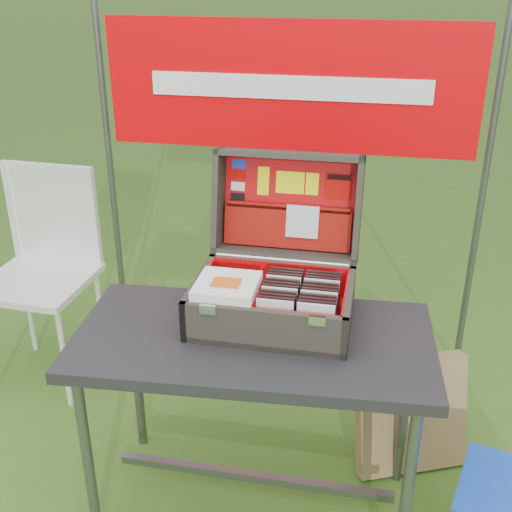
% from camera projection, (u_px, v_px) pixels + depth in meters
% --- Properties ---
extents(ground, '(80.00, 80.00, 0.00)m').
position_uv_depth(ground, '(234.00, 510.00, 2.30)').
color(ground, '#3E6A1C').
rests_on(ground, ground).
extents(table, '(1.17, 0.64, 0.71)m').
position_uv_depth(table, '(254.00, 424.00, 2.18)').
color(table, '#262629').
rests_on(table, ground).
extents(table_top, '(1.17, 0.64, 0.04)m').
position_uv_depth(table_top, '(253.00, 341.00, 2.04)').
color(table_top, '#262629').
rests_on(table_top, ground).
extents(table_leg_fl, '(0.04, 0.04, 0.67)m').
position_uv_depth(table_leg_fl, '(87.00, 453.00, 2.08)').
color(table_leg_fl, '#59595B').
rests_on(table_leg_fl, ground).
extents(table_leg_fr, '(0.04, 0.04, 0.67)m').
position_uv_depth(table_leg_fr, '(406.00, 501.00, 1.90)').
color(table_leg_fr, '#59595B').
rests_on(table_leg_fr, ground).
extents(table_leg_bl, '(0.04, 0.04, 0.67)m').
position_uv_depth(table_leg_bl, '(137.00, 374.00, 2.48)').
color(table_leg_bl, '#59595B').
rests_on(table_leg_bl, ground).
extents(table_leg_br, '(0.04, 0.04, 0.67)m').
position_uv_depth(table_leg_br, '(405.00, 407.00, 2.30)').
color(table_leg_br, '#59595B').
rests_on(table_leg_br, ground).
extents(table_brace, '(0.99, 0.03, 0.03)m').
position_uv_depth(table_brace, '(254.00, 477.00, 2.28)').
color(table_brace, '#59595B').
rests_on(table_brace, ground).
extents(suitcase, '(0.51, 0.53, 0.48)m').
position_uv_depth(suitcase, '(276.00, 247.00, 2.06)').
color(suitcase, '#494338').
rests_on(suitcase, table).
extents(suitcase_base_bottom, '(0.51, 0.37, 0.02)m').
position_uv_depth(suitcase_base_bottom, '(272.00, 318.00, 2.11)').
color(suitcase_base_bottom, '#494338').
rests_on(suitcase_base_bottom, table_top).
extents(suitcase_base_wall_front, '(0.51, 0.02, 0.14)m').
position_uv_depth(suitcase_base_wall_front, '(262.00, 330.00, 1.93)').
color(suitcase_base_wall_front, '#494338').
rests_on(suitcase_base_wall_front, table_top).
extents(suitcase_base_wall_back, '(0.51, 0.02, 0.14)m').
position_uv_depth(suitcase_base_wall_back, '(281.00, 279.00, 2.24)').
color(suitcase_base_wall_back, '#494338').
rests_on(suitcase_base_wall_back, table_top).
extents(suitcase_base_wall_left, '(0.02, 0.37, 0.14)m').
position_uv_depth(suitcase_base_wall_left, '(199.00, 296.00, 2.13)').
color(suitcase_base_wall_left, '#494338').
rests_on(suitcase_base_wall_left, table_top).
extents(suitcase_base_wall_right, '(0.02, 0.37, 0.14)m').
position_uv_depth(suitcase_base_wall_right, '(348.00, 310.00, 2.04)').
color(suitcase_base_wall_right, '#494338').
rests_on(suitcase_base_wall_right, table_top).
extents(suitcase_liner_floor, '(0.47, 0.33, 0.01)m').
position_uv_depth(suitcase_liner_floor, '(272.00, 315.00, 2.10)').
color(suitcase_liner_floor, red).
rests_on(suitcase_liner_floor, suitcase_base_bottom).
extents(suitcase_latch_left, '(0.05, 0.01, 0.03)m').
position_uv_depth(suitcase_latch_left, '(208.00, 310.00, 1.93)').
color(suitcase_latch_left, silver).
rests_on(suitcase_latch_left, suitcase_base_wall_front).
extents(suitcase_latch_right, '(0.05, 0.01, 0.03)m').
position_uv_depth(suitcase_latch_right, '(317.00, 321.00, 1.87)').
color(suitcase_latch_right, silver).
rests_on(suitcase_latch_right, suitcase_base_wall_front).
extents(suitcase_hinge, '(0.46, 0.02, 0.02)m').
position_uv_depth(suitcase_hinge, '(282.00, 260.00, 2.22)').
color(suitcase_hinge, silver).
rests_on(suitcase_hinge, suitcase_base_wall_back).
extents(suitcase_lid_back, '(0.51, 0.10, 0.36)m').
position_uv_depth(suitcase_lid_back, '(290.00, 202.00, 2.30)').
color(suitcase_lid_back, '#494338').
rests_on(suitcase_lid_back, suitcase_base_wall_back).
extents(suitcase_lid_rim_far, '(0.51, 0.14, 0.05)m').
position_uv_depth(suitcase_lid_rim_far, '(290.00, 155.00, 2.20)').
color(suitcase_lid_rim_far, '#494338').
rests_on(suitcase_lid_rim_far, suitcase_lid_back).
extents(suitcase_lid_rim_near, '(0.51, 0.14, 0.05)m').
position_uv_depth(suitcase_lid_rim_near, '(285.00, 253.00, 2.28)').
color(suitcase_lid_rim_near, '#494338').
rests_on(suitcase_lid_rim_near, suitcase_lid_back).
extents(suitcase_lid_rim_left, '(0.02, 0.21, 0.39)m').
position_uv_depth(suitcase_lid_rim_left, '(219.00, 200.00, 2.29)').
color(suitcase_lid_rim_left, '#494338').
rests_on(suitcase_lid_rim_left, suitcase_lid_back).
extents(suitcase_lid_rim_right, '(0.02, 0.21, 0.39)m').
position_uv_depth(suitcase_lid_rim_right, '(358.00, 210.00, 2.20)').
color(suitcase_lid_rim_right, '#494338').
rests_on(suitcase_lid_rim_right, suitcase_lid_back).
extents(suitcase_lid_liner, '(0.47, 0.07, 0.32)m').
position_uv_depth(suitcase_lid_liner, '(289.00, 203.00, 2.28)').
color(suitcase_lid_liner, red).
rests_on(suitcase_lid_liner, suitcase_lid_back).
extents(suitcase_liner_wall_front, '(0.47, 0.01, 0.12)m').
position_uv_depth(suitcase_liner_wall_front, '(263.00, 325.00, 1.94)').
color(suitcase_liner_wall_front, red).
rests_on(suitcase_liner_wall_front, suitcase_base_bottom).
extents(suitcase_liner_wall_back, '(0.47, 0.01, 0.12)m').
position_uv_depth(suitcase_liner_wall_back, '(280.00, 278.00, 2.22)').
color(suitcase_liner_wall_back, red).
rests_on(suitcase_liner_wall_back, suitcase_base_bottom).
extents(suitcase_liner_wall_left, '(0.01, 0.33, 0.12)m').
position_uv_depth(suitcase_liner_wall_left, '(203.00, 293.00, 2.12)').
color(suitcase_liner_wall_left, red).
rests_on(suitcase_liner_wall_left, suitcase_base_bottom).
extents(suitcase_liner_wall_right, '(0.01, 0.33, 0.12)m').
position_uv_depth(suitcase_liner_wall_right, '(345.00, 307.00, 2.04)').
color(suitcase_liner_wall_right, red).
rests_on(suitcase_liner_wall_right, suitcase_base_bottom).
extents(suitcase_lid_pocket, '(0.45, 0.06, 0.15)m').
position_uv_depth(suitcase_lid_pocket, '(287.00, 227.00, 2.29)').
color(suitcase_lid_pocket, maroon).
rests_on(suitcase_lid_pocket, suitcase_lid_liner).
extents(suitcase_pocket_edge, '(0.44, 0.02, 0.02)m').
position_uv_depth(suitcase_pocket_edge, '(288.00, 207.00, 2.26)').
color(suitcase_pocket_edge, maroon).
rests_on(suitcase_pocket_edge, suitcase_lid_pocket).
extents(suitcase_pocket_cd, '(0.11, 0.03, 0.11)m').
position_uv_depth(suitcase_pocket_cd, '(302.00, 222.00, 2.25)').
color(suitcase_pocket_cd, silver).
rests_on(suitcase_pocket_cd, suitcase_lid_pocket).
extents(lid_sticker_cc_a, '(0.05, 0.01, 0.03)m').
position_uv_depth(lid_sticker_cc_a, '(239.00, 164.00, 2.28)').
color(lid_sticker_cc_a, '#1933B2').
rests_on(lid_sticker_cc_a, suitcase_lid_liner).
extents(lid_sticker_cc_b, '(0.05, 0.01, 0.03)m').
position_uv_depth(lid_sticker_cc_b, '(238.00, 175.00, 2.29)').
color(lid_sticker_cc_b, '#B80400').
rests_on(lid_sticker_cc_b, suitcase_lid_liner).
extents(lid_sticker_cc_c, '(0.05, 0.01, 0.03)m').
position_uv_depth(lid_sticker_cc_c, '(238.00, 186.00, 2.30)').
color(lid_sticker_cc_c, white).
rests_on(lid_sticker_cc_c, suitcase_lid_liner).
extents(lid_sticker_cc_d, '(0.05, 0.01, 0.03)m').
position_uv_depth(lid_sticker_cc_d, '(238.00, 197.00, 2.31)').
color(lid_sticker_cc_d, black).
rests_on(lid_sticker_cc_d, suitcase_lid_liner).
extents(lid_card_neon_tall, '(0.04, 0.02, 0.10)m').
position_uv_depth(lid_card_neon_tall, '(263.00, 181.00, 2.28)').
color(lid_card_neon_tall, '#EAE408').
rests_on(lid_card_neon_tall, suitcase_lid_liner).
extents(lid_card_neon_main, '(0.10, 0.02, 0.08)m').
position_uv_depth(lid_card_neon_main, '(290.00, 183.00, 2.26)').
color(lid_card_neon_main, '#EAE408').
rests_on(lid_card_neon_main, suitcase_lid_liner).
extents(lid_card_neon_small, '(0.05, 0.02, 0.08)m').
position_uv_depth(lid_card_neon_small, '(312.00, 184.00, 2.25)').
color(lid_card_neon_small, '#EAE408').
rests_on(lid_card_neon_small, suitcase_lid_liner).
extents(lid_sticker_band, '(0.09, 0.02, 0.09)m').
position_uv_depth(lid_sticker_band, '(338.00, 186.00, 2.23)').
color(lid_sticker_band, '#B80400').
rests_on(lid_sticker_band, suitcase_lid_liner).
extents(lid_sticker_band_bar, '(0.08, 0.01, 0.02)m').
position_uv_depth(lid_sticker_band_bar, '(339.00, 177.00, 2.22)').
color(lid_sticker_band_bar, black).
rests_on(lid_sticker_band_bar, suitcase_lid_liner).
extents(cd_left_0, '(0.11, 0.01, 0.13)m').
position_uv_depth(cd_left_0, '(275.00, 319.00, 1.95)').
color(cd_left_0, silver).
rests_on(cd_left_0, suitcase_liner_floor).
extents(cd_left_1, '(0.11, 0.01, 0.13)m').
position_uv_depth(cd_left_1, '(276.00, 316.00, 1.96)').
color(cd_left_1, black).
rests_on(cd_left_1, suitcase_liner_floor).
extents(cd_left_2, '(0.11, 0.01, 0.13)m').
position_uv_depth(cd_left_2, '(277.00, 313.00, 1.98)').
color(cd_left_2, black).
rests_on(cd_left_2, suitcase_liner_floor).
extents(cd_left_3, '(0.11, 0.01, 0.13)m').
position_uv_depth(cd_left_3, '(278.00, 309.00, 2.00)').
color(cd_left_3, black).
rests_on(cd_left_3, suitcase_liner_floor).
extents(cd_left_4, '(0.11, 0.01, 0.13)m').
position_uv_depth(cd_left_4, '(279.00, 306.00, 2.02)').
color(cd_left_4, silver).
rests_on(cd_left_4, suitcase_liner_floor).
extents(cd_left_5, '(0.11, 0.01, 0.13)m').
position_uv_depth(cd_left_5, '(280.00, 303.00, 2.04)').
color(cd_left_5, black).
rests_on(cd_left_5, suitcase_liner_floor).
extents(cd_left_6, '(0.11, 0.01, 0.13)m').
position_uv_depth(cd_left_6, '(281.00, 300.00, 2.05)').
color(cd_left_6, black).
rests_on(cd_left_6, suitcase_liner_floor).
extents(cd_left_7, '(0.11, 0.01, 0.13)m').
position_uv_depth(cd_left_7, '(282.00, 297.00, 2.07)').
color(cd_left_7, black).
rests_on(cd_left_7, suitcase_liner_floor).
extents(cd_left_8, '(0.11, 0.01, 0.13)m').
position_uv_depth(cd_left_8, '(283.00, 294.00, 2.09)').
color(cd_left_8, silver).
rests_on(cd_left_8, suitcase_liner_floor).
extents(cd_left_9, '(0.11, 0.01, 0.13)m').
position_uv_depth(cd_left_9, '(284.00, 291.00, 2.11)').
color(cd_left_9, black).
rests_on(cd_left_9, suitcase_liner_floor).
extents(cd_left_10, '(0.11, 0.01, 0.13)m').
position_uv_depth(cd_left_10, '(285.00, 289.00, 2.12)').
color(cd_left_10, black).
rests_on(cd_left_10, suitcase_liner_floor).
extents(cd_left_11, '(0.11, 0.01, 0.13)m').
position_uv_depth(cd_left_11, '(286.00, 286.00, 2.14)').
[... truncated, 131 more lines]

